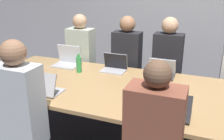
{
  "coord_description": "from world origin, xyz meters",
  "views": [
    {
      "loc": [
        0.63,
        -2.44,
        1.87
      ],
      "look_at": [
        -0.37,
        0.1,
        0.9
      ],
      "focal_mm": 40.0,
      "sensor_mm": 36.0,
      "label": 1
    }
  ],
  "objects_px": {
    "bottle_near_left": "(29,76)",
    "laptop_far_left": "(68,60)",
    "laptop_far_midleft": "(114,66)",
    "stapler": "(151,93)",
    "person_far_center": "(167,69)",
    "person_far_midleft": "(127,66)",
    "laptop_near_midright": "(172,111)",
    "laptop_near_left": "(43,87)",
    "person_near_left": "(22,118)",
    "laptop_far_center": "(161,71)",
    "bottle_far_left": "(79,64)",
    "person_far_left": "(81,61)"
  },
  "relations": [
    {
      "from": "bottle_near_left",
      "to": "laptop_far_left",
      "type": "bearing_deg",
      "value": 88.77
    },
    {
      "from": "laptop_far_midleft",
      "to": "stapler",
      "type": "relative_size",
      "value": 2.06
    },
    {
      "from": "person_far_center",
      "to": "person_far_midleft",
      "type": "xyz_separation_m",
      "value": [
        -0.57,
        -0.09,
        -0.0
      ]
    },
    {
      "from": "stapler",
      "to": "laptop_far_midleft",
      "type": "bearing_deg",
      "value": 150.0
    },
    {
      "from": "laptop_near_midright",
      "to": "person_far_center",
      "type": "height_order",
      "value": "person_far_center"
    },
    {
      "from": "laptop_near_left",
      "to": "stapler",
      "type": "height_order",
      "value": "laptop_near_left"
    },
    {
      "from": "person_near_left",
      "to": "stapler",
      "type": "height_order",
      "value": "person_near_left"
    },
    {
      "from": "laptop_far_center",
      "to": "bottle_near_left",
      "type": "height_order",
      "value": "bottle_near_left"
    },
    {
      "from": "laptop_near_midright",
      "to": "person_near_left",
      "type": "distance_m",
      "value": 1.35
    },
    {
      "from": "laptop_near_midright",
      "to": "laptop_far_center",
      "type": "height_order",
      "value": "laptop_near_midright"
    },
    {
      "from": "laptop_far_midleft",
      "to": "stapler",
      "type": "xyz_separation_m",
      "value": [
        0.62,
        -0.57,
        -0.04
      ]
    },
    {
      "from": "bottle_far_left",
      "to": "person_far_midleft",
      "type": "bearing_deg",
      "value": 54.7
    },
    {
      "from": "person_far_left",
      "to": "stapler",
      "type": "height_order",
      "value": "person_far_left"
    },
    {
      "from": "person_far_center",
      "to": "person_far_midleft",
      "type": "relative_size",
      "value": 1.0
    },
    {
      "from": "laptop_far_center",
      "to": "laptop_far_midleft",
      "type": "relative_size",
      "value": 1.05
    },
    {
      "from": "person_far_left",
      "to": "bottle_near_left",
      "type": "xyz_separation_m",
      "value": [
        -0.0,
        -1.22,
        0.18
      ]
    },
    {
      "from": "person_far_center",
      "to": "stapler",
      "type": "height_order",
      "value": "person_far_center"
    },
    {
      "from": "bottle_far_left",
      "to": "person_far_left",
      "type": "bearing_deg",
      "value": 115.94
    },
    {
      "from": "bottle_near_left",
      "to": "stapler",
      "type": "bearing_deg",
      "value": 10.58
    },
    {
      "from": "laptop_near_midright",
      "to": "bottle_far_left",
      "type": "bearing_deg",
      "value": -29.24
    },
    {
      "from": "laptop_near_left",
      "to": "person_near_left",
      "type": "height_order",
      "value": "person_near_left"
    },
    {
      "from": "person_far_center",
      "to": "laptop_far_midleft",
      "type": "height_order",
      "value": "person_far_center"
    },
    {
      "from": "laptop_far_center",
      "to": "person_far_midleft",
      "type": "height_order",
      "value": "person_far_midleft"
    },
    {
      "from": "bottle_far_left",
      "to": "laptop_near_left",
      "type": "height_order",
      "value": "bottle_far_left"
    },
    {
      "from": "bottle_near_left",
      "to": "bottle_far_left",
      "type": "bearing_deg",
      "value": 63.28
    },
    {
      "from": "bottle_near_left",
      "to": "laptop_far_center",
      "type": "bearing_deg",
      "value": 32.76
    },
    {
      "from": "person_far_midleft",
      "to": "person_near_left",
      "type": "distance_m",
      "value": 1.82
    },
    {
      "from": "laptop_far_midleft",
      "to": "person_near_left",
      "type": "height_order",
      "value": "person_near_left"
    },
    {
      "from": "stapler",
      "to": "laptop_near_left",
      "type": "bearing_deg",
      "value": -148.14
    },
    {
      "from": "person_far_left",
      "to": "bottle_near_left",
      "type": "relative_size",
      "value": 5.1
    },
    {
      "from": "laptop_far_midleft",
      "to": "person_near_left",
      "type": "xyz_separation_m",
      "value": [
        -0.38,
        -1.36,
        -0.12
      ]
    },
    {
      "from": "laptop_far_left",
      "to": "laptop_far_center",
      "type": "bearing_deg",
      "value": 2.05
    },
    {
      "from": "laptop_near_midright",
      "to": "stapler",
      "type": "bearing_deg",
      "value": -53.74
    },
    {
      "from": "person_far_midleft",
      "to": "bottle_near_left",
      "type": "relative_size",
      "value": 5.13
    },
    {
      "from": "person_far_midleft",
      "to": "person_far_left",
      "type": "bearing_deg",
      "value": -179.15
    },
    {
      "from": "person_far_center",
      "to": "bottle_near_left",
      "type": "bearing_deg",
      "value": -135.07
    },
    {
      "from": "laptop_far_left",
      "to": "laptop_far_center",
      "type": "relative_size",
      "value": 1.08
    },
    {
      "from": "laptop_far_center",
      "to": "stapler",
      "type": "height_order",
      "value": "laptop_far_center"
    },
    {
      "from": "person_near_left",
      "to": "laptop_far_center",
      "type": "bearing_deg",
      "value": -125.68
    },
    {
      "from": "bottle_far_left",
      "to": "person_far_midleft",
      "type": "height_order",
      "value": "person_far_midleft"
    },
    {
      "from": "bottle_far_left",
      "to": "person_near_left",
      "type": "height_order",
      "value": "person_near_left"
    },
    {
      "from": "laptop_far_left",
      "to": "person_far_center",
      "type": "height_order",
      "value": "person_far_center"
    },
    {
      "from": "person_far_center",
      "to": "laptop_near_left",
      "type": "relative_size",
      "value": 3.92
    },
    {
      "from": "person_far_center",
      "to": "person_far_midleft",
      "type": "distance_m",
      "value": 0.58
    },
    {
      "from": "person_far_left",
      "to": "stapler",
      "type": "distance_m",
      "value": 1.65
    },
    {
      "from": "laptop_near_midright",
      "to": "laptop_far_center",
      "type": "xyz_separation_m",
      "value": [
        -0.29,
        0.98,
        -0.0
      ]
    },
    {
      "from": "bottle_near_left",
      "to": "person_near_left",
      "type": "bearing_deg",
      "value": -58.14
    },
    {
      "from": "laptop_near_left",
      "to": "laptop_far_left",
      "type": "bearing_deg",
      "value": -74.54
    },
    {
      "from": "laptop_far_midleft",
      "to": "stapler",
      "type": "bearing_deg",
      "value": -42.55
    },
    {
      "from": "laptop_near_left",
      "to": "bottle_far_left",
      "type": "bearing_deg",
      "value": -92.36
    }
  ]
}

